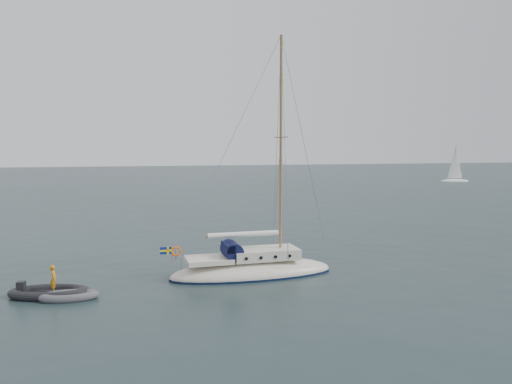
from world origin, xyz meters
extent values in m
plane|color=black|center=(0.00, 0.00, 0.00)|extent=(300.00, 300.00, 0.00)
ellipsoid|color=#EEE2CC|center=(-1.36, 0.08, 0.16)|extent=(9.68, 3.01, 1.61)
cube|color=silver|center=(-0.60, 0.08, 1.27)|extent=(3.87, 2.04, 0.59)
cube|color=#EEE2CC|center=(-3.94, 0.08, 1.10)|extent=(2.58, 2.04, 0.27)
cylinder|color=#0D1133|center=(-2.59, 0.08, 1.56)|extent=(1.03, 1.77, 1.03)
cube|color=#0D1133|center=(-2.81, 0.08, 1.78)|extent=(0.48, 1.77, 0.43)
cylinder|color=olive|center=(0.36, 0.08, 7.42)|extent=(0.16, 0.16, 12.91)
cylinder|color=olive|center=(0.36, 0.08, 8.07)|extent=(0.05, 2.37, 0.05)
cylinder|color=olive|center=(-1.89, 0.08, 2.42)|extent=(4.52, 0.11, 0.11)
cylinder|color=silver|center=(-1.89, 0.08, 2.47)|extent=(4.20, 0.30, 0.30)
cylinder|color=gray|center=(-5.66, 0.08, 1.56)|extent=(0.04, 2.37, 0.04)
torus|color=#FF5600|center=(-5.71, 0.72, 1.56)|extent=(0.58, 0.11, 0.58)
cylinder|color=olive|center=(-6.03, 0.08, 1.45)|extent=(0.03, 0.03, 0.97)
cube|color=navy|center=(-6.36, 0.08, 1.77)|extent=(0.65, 0.02, 0.41)
cube|color=#FFEA00|center=(-6.36, 0.08, 1.77)|extent=(0.67, 0.03, 0.10)
cube|color=#FFEA00|center=(-6.24, 0.08, 1.77)|extent=(0.10, 0.03, 0.43)
cylinder|color=black|center=(-2.00, 1.11, 1.27)|extent=(0.19, 0.06, 0.19)
cylinder|color=black|center=(-2.00, -0.96, 1.27)|extent=(0.19, 0.06, 0.19)
cylinder|color=black|center=(-1.14, 1.11, 1.27)|extent=(0.19, 0.06, 0.19)
cylinder|color=black|center=(-1.14, -0.96, 1.27)|extent=(0.19, 0.06, 0.19)
cylinder|color=black|center=(-0.28, 1.11, 1.27)|extent=(0.19, 0.06, 0.19)
cylinder|color=black|center=(-0.28, -0.96, 1.27)|extent=(0.19, 0.06, 0.19)
cylinder|color=black|center=(0.58, 1.11, 1.27)|extent=(0.19, 0.06, 0.19)
cylinder|color=black|center=(0.58, -0.96, 1.27)|extent=(0.19, 0.06, 0.19)
cube|color=#505055|center=(-11.19, -2.33, 0.12)|extent=(1.75, 0.72, 0.10)
cube|color=black|center=(-12.21, -1.58, 0.15)|extent=(2.57, 1.07, 0.13)
cube|color=black|center=(-13.61, -1.58, 0.48)|extent=(0.37, 0.37, 0.64)
imported|color=#C17918|center=(-12.00, -1.58, 0.91)|extent=(0.47, 0.59, 1.43)
ellipsoid|color=silver|center=(55.02, 62.01, 0.05)|extent=(5.97, 1.99, 0.99)
cylinder|color=gray|center=(55.02, 62.01, 3.98)|extent=(0.10, 0.10, 6.96)
cone|color=silver|center=(54.97, 62.01, 3.98)|extent=(3.18, 3.18, 6.46)
camera|label=1|loc=(-7.62, -27.83, 7.68)|focal=35.00mm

